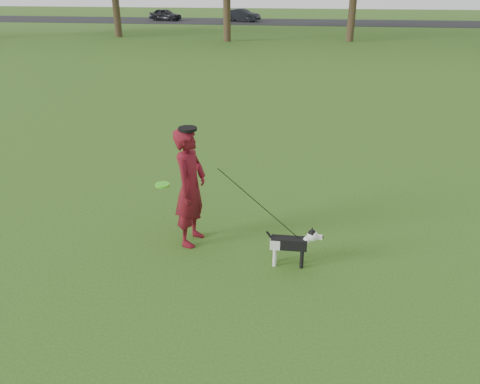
# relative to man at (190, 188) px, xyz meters

# --- Properties ---
(ground) EXTENTS (120.00, 120.00, 0.00)m
(ground) POSITION_rel_man_xyz_m (0.62, -0.15, -0.96)
(ground) COLOR #285116
(ground) RESTS_ON ground
(road) EXTENTS (120.00, 7.00, 0.02)m
(road) POSITION_rel_man_xyz_m (0.62, 39.85, -0.95)
(road) COLOR black
(road) RESTS_ON ground
(man) EXTENTS (0.58, 0.77, 1.92)m
(man) POSITION_rel_man_xyz_m (0.00, 0.00, 0.00)
(man) COLOR #5D0D0E
(man) RESTS_ON ground
(dog) EXTENTS (0.84, 0.17, 0.64)m
(dog) POSITION_rel_man_xyz_m (1.63, -0.50, -0.57)
(dog) COLOR black
(dog) RESTS_ON ground
(car_left) EXTENTS (3.35, 2.05, 1.06)m
(car_left) POSITION_rel_man_xyz_m (-11.62, 39.85, -0.41)
(car_left) COLOR black
(car_left) RESTS_ON road
(car_mid) EXTENTS (3.59, 2.22, 1.12)m
(car_mid) POSITION_rel_man_xyz_m (-4.23, 39.85, -0.38)
(car_mid) COLOR black
(car_mid) RESTS_ON road
(man_held_items) EXTENTS (2.29, 0.64, 1.50)m
(man_held_items) POSITION_rel_man_xyz_m (1.09, -0.28, -0.07)
(man_held_items) COLOR #41DE1C
(man_held_items) RESTS_ON ground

